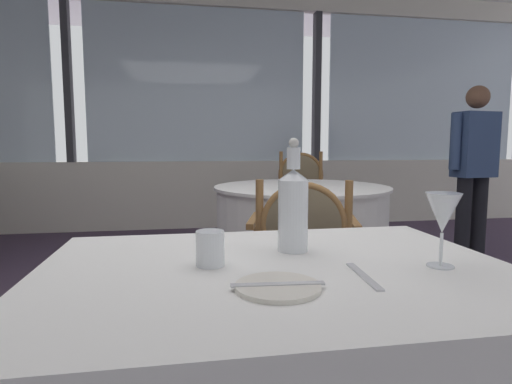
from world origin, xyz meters
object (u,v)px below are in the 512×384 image
object	(u,v)px
water_bottle	(293,207)
diner_person_1	(474,164)
wine_glass	(443,214)
water_tumbler	(210,248)
dining_chair_0_0	(300,194)
dining_chair_0_1	(303,253)
side_plate	(278,287)

from	to	relation	value
water_bottle	diner_person_1	xyz separation A→B (m)	(2.26, 2.23, 0.01)
wine_glass	water_tumbler	xyz separation A→B (m)	(-0.55, 0.11, -0.09)
water_bottle	dining_chair_0_0	world-z (taller)	water_bottle
dining_chair_0_0	diner_person_1	xyz separation A→B (m)	(1.42, -0.63, 0.32)
wine_glass	water_bottle	bearing A→B (deg)	145.86
dining_chair_0_0	dining_chair_0_1	world-z (taller)	dining_chair_0_0
wine_glass	diner_person_1	distance (m)	3.12
water_tumbler	dining_chair_0_0	world-z (taller)	dining_chair_0_0
water_bottle	diner_person_1	size ratio (longest dim) A/B	0.20
dining_chair_0_1	diner_person_1	world-z (taller)	diner_person_1
water_tumbler	dining_chair_0_1	bearing A→B (deg)	61.08
side_plate	dining_chair_0_0	world-z (taller)	dining_chair_0_0
wine_glass	dining_chair_0_0	xyz separation A→B (m)	(0.52, 3.07, -0.31)
water_bottle	side_plate	bearing A→B (deg)	-110.15
water_bottle	dining_chair_0_1	distance (m)	0.91
side_plate	water_tumbler	world-z (taller)	water_tumbler
water_tumbler	diner_person_1	distance (m)	3.42
diner_person_1	water_bottle	bearing A→B (deg)	-53.52
diner_person_1	water_tumbler	bearing A→B (deg)	-55.03
water_tumbler	dining_chair_0_0	xyz separation A→B (m)	(1.07, 2.96, -0.23)
water_bottle	dining_chair_0_1	world-z (taller)	water_bottle
diner_person_1	side_plate	bearing A→B (deg)	-51.25
dining_chair_0_1	diner_person_1	xyz separation A→B (m)	(2.00, 1.43, 0.36)
side_plate	water_tumbler	xyz separation A→B (m)	(-0.13, 0.19, 0.04)
dining_chair_0_1	water_tumbler	bearing A→B (deg)	166.59
dining_chair_0_1	water_bottle	bearing A→B (deg)	177.30
side_plate	water_tumbler	size ratio (longest dim) A/B	2.05
dining_chair_0_0	water_bottle	bearing A→B (deg)	-0.76
dining_chair_0_0	diner_person_1	distance (m)	1.59
side_plate	dining_chair_0_1	size ratio (longest dim) A/B	0.20
water_tumbler	diner_person_1	size ratio (longest dim) A/B	0.06
water_tumbler	dining_chair_0_0	size ratio (longest dim) A/B	0.09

